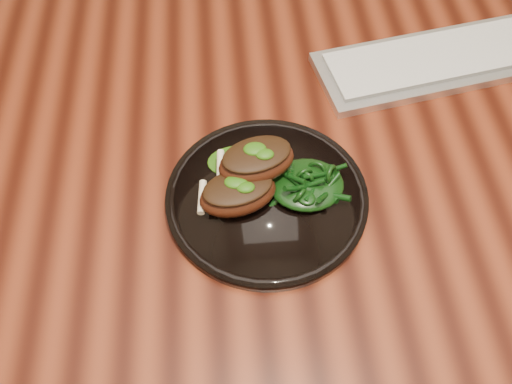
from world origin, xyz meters
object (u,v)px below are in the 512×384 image
at_px(desk, 352,172).
at_px(keyboard, 455,57).
at_px(plate, 267,197).
at_px(lamb_chop_front, 237,193).
at_px(greens_heap, 307,182).

xyz_separation_m(desk, keyboard, (0.19, 0.15, 0.09)).
bearing_deg(plate, desk, 34.05).
relative_size(lamb_chop_front, greens_heap, 1.16).
relative_size(plate, keyboard, 0.58).
xyz_separation_m(greens_heap, keyboard, (0.28, 0.25, -0.02)).
xyz_separation_m(plate, keyboard, (0.34, 0.26, 0.00)).
bearing_deg(keyboard, desk, -140.31).
relative_size(plate, greens_heap, 2.71).
bearing_deg(lamb_chop_front, desk, 30.31).
relative_size(desk, keyboard, 3.34).
height_order(desk, greens_heap, greens_heap).
relative_size(plate, lamb_chop_front, 2.35).
distance_m(lamb_chop_front, keyboard, 0.46).
bearing_deg(desk, plate, -145.95).
bearing_deg(desk, keyboard, 39.69).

